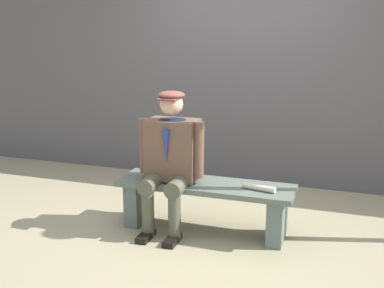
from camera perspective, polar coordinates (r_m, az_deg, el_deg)
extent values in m
plane|color=gray|center=(4.38, 1.55, -10.40)|extent=(30.00, 30.00, 0.00)
cube|color=#586359|center=(4.22, 1.58, -5.05)|extent=(1.60, 0.46, 0.05)
cube|color=slate|center=(4.17, 10.34, -8.87)|extent=(0.13, 0.39, 0.41)
cube|color=slate|center=(4.53, -6.47, -6.88)|extent=(0.13, 0.39, 0.41)
cube|color=brown|center=(4.23, -2.36, -0.64)|extent=(0.45, 0.30, 0.55)
cylinder|color=#1E2338|center=(4.18, -2.40, 2.58)|extent=(0.25, 0.25, 0.06)
cone|color=navy|center=(4.08, -3.15, -0.29)|extent=(0.07, 0.07, 0.30)
sphere|color=#DBAD8C|center=(4.13, -2.52, 4.90)|extent=(0.21, 0.21, 0.21)
ellipsoid|color=brown|center=(4.12, -2.53, 5.98)|extent=(0.24, 0.24, 0.07)
cube|color=brown|center=(4.04, -3.01, 5.44)|extent=(0.17, 0.09, 0.02)
cylinder|color=#50513F|center=(4.14, -1.44, -4.92)|extent=(0.15, 0.42, 0.15)
cylinder|color=#50513F|center=(4.09, -2.15, -8.65)|extent=(0.11, 0.11, 0.47)
cube|color=black|center=(4.12, -2.43, -11.64)|extent=(0.10, 0.24, 0.05)
cylinder|color=brown|center=(4.11, 0.78, -0.74)|extent=(0.11, 0.12, 0.50)
cylinder|color=#50513F|center=(4.22, -4.64, -4.56)|extent=(0.15, 0.42, 0.15)
cylinder|color=#50513F|center=(4.18, -5.38, -8.20)|extent=(0.11, 0.11, 0.47)
cube|color=black|center=(4.21, -5.66, -11.12)|extent=(0.10, 0.24, 0.05)
cylinder|color=brown|center=(4.29, -5.76, -0.19)|extent=(0.11, 0.11, 0.50)
cylinder|color=beige|center=(4.05, 8.12, -5.27)|extent=(0.30, 0.11, 0.05)
cube|color=#504E51|center=(5.64, 6.66, 6.75)|extent=(12.00, 0.24, 2.24)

